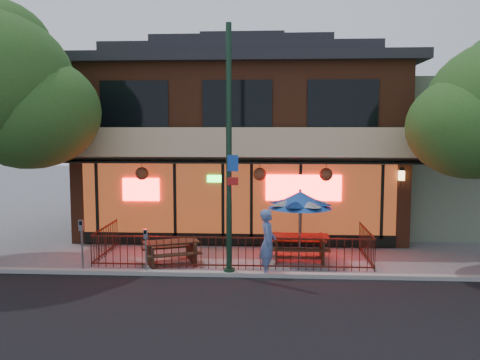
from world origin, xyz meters
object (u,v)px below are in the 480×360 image
Objects in this scene: street_light at (229,165)px; parking_meter_far at (82,237)px; picnic_table_left at (171,249)px; parking_meter_near at (146,244)px; pedestrian at (268,243)px; picnic_table_right at (299,244)px; patio_umbrella at (300,200)px.

parking_meter_far is (-4.24, 0.00, -2.10)m from street_light.
picnic_table_left is 1.35m from parking_meter_near.
pedestrian reaches higher than parking_meter_near.
picnic_table_left is at bearing 67.36° from parking_meter_near.
picnic_table_right is at bearing 10.50° from picnic_table_left.
parking_meter_far is (-5.33, -0.05, 0.10)m from pedestrian.
street_light is at bearing -138.53° from picnic_table_right.
pedestrian reaches higher than parking_meter_far.
street_light is 2.46m from pedestrian.
parking_meter_near is at bearing -178.13° from street_light.
patio_umbrella is 1.20× the size of pedestrian.
parking_meter_near is (-2.37, -0.08, -2.26)m from street_light.
patio_umbrella is at bearing 14.75° from parking_meter_far.
picnic_table_left is (-1.88, 1.10, -2.68)m from street_light.
picnic_table_right is 1.21× the size of parking_meter_far.
picnic_table_left is 4.02m from picnic_table_right.
street_light is 5.32× the size of parking_meter_near.
picnic_table_left is 4.26m from patio_umbrella.
picnic_table_left is at bearing -171.88° from patio_umbrella.
parking_meter_near is at bearing -158.58° from patio_umbrella.
street_light reaches higher than pedestrian.
parking_meter_near is (-3.46, -0.13, -0.06)m from pedestrian.
street_light is at bearing -141.25° from patio_umbrella.
parking_meter_near is (-4.45, -1.74, -1.05)m from patio_umbrella.
street_light is at bearing 94.08° from pedestrian.
picnic_table_left is 3.18m from pedestrian.
patio_umbrella is (2.08, 1.67, -1.20)m from street_light.
patio_umbrella is 1.47× the size of parking_meter_far.
patio_umbrella reaches higher than parking_meter_near.
pedestrian is 1.44× the size of parking_meter_near.
picnic_table_right is 2.08m from pedestrian.
street_light is 3.73× the size of picnic_table_right.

